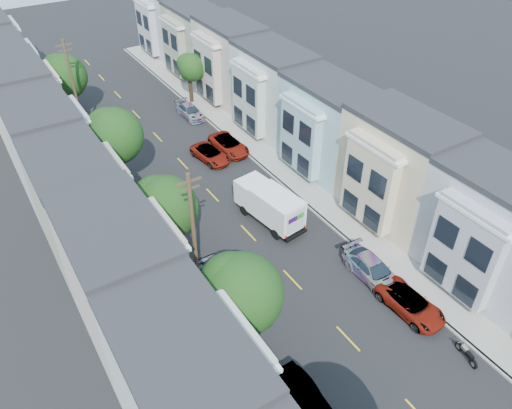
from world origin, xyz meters
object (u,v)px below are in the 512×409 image
at_px(utility_pole_near, 194,241).
at_px(motorcycle, 466,354).
at_px(utility_pole_far, 74,90).
at_px(parked_right_d, 190,111).
at_px(parked_right_a, 411,304).
at_px(parked_right_b, 373,270).
at_px(fedex_truck, 269,204).
at_px(lead_sedan, 210,154).
at_px(tree_b, 240,295).
at_px(tree_e, 63,77).
at_px(parked_left_d, 158,206).
at_px(tree_d, 113,137).
at_px(tree_far_r, 191,68).
at_px(parked_right_c, 229,145).
at_px(parked_left_c, 221,286).
at_px(parked_left_b, 303,393).

distance_m(utility_pole_near, motorcycle, 17.76).
relative_size(utility_pole_far, parked_right_d, 2.30).
distance_m(parked_right_a, parked_right_b, 3.62).
bearing_deg(parked_right_d, parked_right_b, -91.40).
xyz_separation_m(fedex_truck, lead_sedan, (0.28, 10.68, -1.03)).
relative_size(tree_b, tree_e, 1.05).
height_order(tree_b, parked_left_d, tree_b).
bearing_deg(tree_d, utility_pole_near, -89.99).
distance_m(tree_far_r, utility_pole_far, 13.31).
bearing_deg(parked_left_d, tree_d, 110.78).
relative_size(utility_pole_near, lead_sedan, 2.20).
bearing_deg(utility_pole_near, utility_pole_far, 90.00).
height_order(tree_d, tree_e, tree_d).
bearing_deg(parked_left_d, tree_b, -92.12).
bearing_deg(parked_right_c, parked_right_b, -92.44).
bearing_deg(parked_right_d, motorcycle, -91.18).
distance_m(tree_d, utility_pole_far, 11.35).
xyz_separation_m(tree_d, parked_right_d, (11.20, 9.62, -4.81)).
xyz_separation_m(utility_pole_near, parked_right_d, (11.20, 24.28, -4.50)).
relative_size(tree_b, parked_right_d, 1.78).
height_order(utility_pole_far, parked_left_c, utility_pole_far).
bearing_deg(utility_pole_near, tree_b, -90.02).
height_order(tree_e, lead_sedan, tree_e).
distance_m(tree_e, utility_pole_near, 30.22).
distance_m(tree_d, parked_right_b, 22.92).
xyz_separation_m(parked_left_d, motorcycle, (9.94, -23.12, -0.21)).
xyz_separation_m(utility_pole_far, parked_right_d, (11.20, -1.72, -4.50)).
height_order(tree_far_r, parked_left_b, tree_far_r).
relative_size(parked_right_b, parked_right_d, 1.14).
bearing_deg(motorcycle, utility_pole_near, 143.41).
height_order(tree_e, parked_right_c, tree_e).
relative_size(tree_far_r, parked_left_b, 1.48).
bearing_deg(tree_b, utility_pole_far, 90.00).
relative_size(tree_d, motorcycle, 4.04).
bearing_deg(tree_far_r, parked_right_c, -99.63).
xyz_separation_m(tree_far_r, parked_left_b, (-11.79, -37.28, -3.44)).
height_order(parked_left_d, parked_right_a, parked_right_a).
xyz_separation_m(tree_far_r, fedex_truck, (-4.61, -22.94, -2.42)).
height_order(utility_pole_near, motorcycle, utility_pole_near).
bearing_deg(parked_left_b, parked_right_c, 67.25).
bearing_deg(fedex_truck, tree_far_r, 70.94).
height_order(fedex_truck, parked_right_b, fedex_truck).
height_order(utility_pole_far, fedex_truck, utility_pole_far).
bearing_deg(parked_left_b, parked_left_c, 88.25).
relative_size(tree_e, tree_far_r, 1.30).
relative_size(fedex_truck, parked_right_a, 1.27).
bearing_deg(utility_pole_far, parked_right_a, -71.96).
xyz_separation_m(lead_sedan, motorcycle, (2.48, -27.97, -0.22)).
relative_size(parked_left_b, parked_left_c, 0.79).
xyz_separation_m(utility_pole_far, parked_right_a, (11.20, -34.39, -4.48)).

